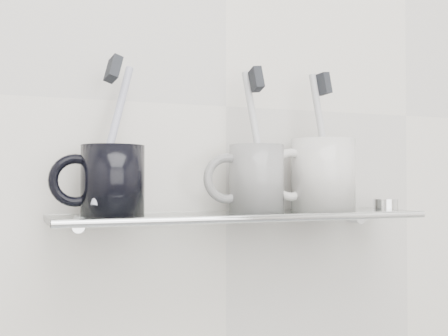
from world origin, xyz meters
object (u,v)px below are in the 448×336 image
shelf_glass (243,216)px  mug_center (257,179)px  mug_right (323,175)px  mug_left (113,180)px

shelf_glass → mug_center: bearing=12.8°
shelf_glass → mug_center: 0.05m
mug_right → shelf_glass: bearing=170.8°
mug_center → mug_right: mug_right is taller
mug_center → mug_left: bearing=177.4°
mug_left → mug_center: bearing=7.4°
shelf_glass → mug_right: (0.13, 0.00, 0.06)m
shelf_glass → mug_left: (-0.17, 0.00, 0.05)m
shelf_glass → mug_center: mug_center is taller
mug_left → shelf_glass: bearing=5.7°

